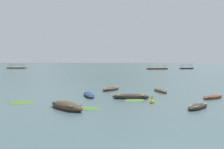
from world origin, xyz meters
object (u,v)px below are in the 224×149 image
(rowboat_2, at_px, (89,95))
(rowboat_0, at_px, (66,106))
(rowboat_5, at_px, (197,106))
(ferry_0, at_px, (17,68))
(rowboat_3, at_px, (111,89))
(rowboat_4, at_px, (130,97))
(ferry_2, at_px, (157,69))
(rowboat_1, at_px, (160,91))
(ferry_1, at_px, (186,68))
(rowboat_6, at_px, (212,97))
(mooring_buoy, at_px, (152,102))

(rowboat_2, bearing_deg, rowboat_0, -99.06)
(rowboat_5, bearing_deg, ferry_0, 118.61)
(rowboat_2, distance_m, ferry_0, 120.07)
(rowboat_3, distance_m, ferry_0, 116.41)
(rowboat_2, xyz_separation_m, ferry_0, (-52.77, 107.85, 0.29))
(rowboat_4, relative_size, ferry_2, 0.37)
(rowboat_4, xyz_separation_m, ferry_2, (21.57, 95.54, 0.24))
(rowboat_0, height_order, rowboat_1, rowboat_0)
(rowboat_5, relative_size, ferry_0, 0.29)
(rowboat_5, relative_size, ferry_1, 0.39)
(rowboat_4, relative_size, rowboat_6, 1.30)
(rowboat_1, xyz_separation_m, ferry_2, (17.24, 90.01, 0.30))
(rowboat_6, xyz_separation_m, ferry_0, (-66.19, 109.62, 0.31))
(rowboat_3, height_order, ferry_1, ferry_1)
(rowboat_5, xyz_separation_m, mooring_buoy, (-3.44, 2.41, -0.05))
(rowboat_3, distance_m, ferry_2, 91.47)
(rowboat_6, xyz_separation_m, ferry_1, (30.34, 101.97, 0.31))
(ferry_1, bearing_deg, rowboat_4, -110.98)
(rowboat_0, relative_size, mooring_buoy, 4.84)
(ferry_2, bearing_deg, rowboat_2, -105.62)
(rowboat_5, relative_size, ferry_2, 0.27)
(ferry_0, distance_m, ferry_1, 96.83)
(rowboat_2, xyz_separation_m, ferry_2, (26.22, 93.76, 0.29))
(rowboat_3, height_order, ferry_2, ferry_2)
(ferry_1, bearing_deg, rowboat_5, -107.54)
(rowboat_2, distance_m, ferry_1, 109.34)
(rowboat_2, distance_m, rowboat_4, 4.98)
(rowboat_3, bearing_deg, ferry_1, 66.48)
(rowboat_1, distance_m, mooring_buoy, 8.71)
(rowboat_5, bearing_deg, rowboat_4, 135.03)
(mooring_buoy, bearing_deg, rowboat_4, 122.42)
(rowboat_2, height_order, rowboat_4, rowboat_4)
(rowboat_5, bearing_deg, ferry_2, 80.78)
(rowboat_2, distance_m, ferry_2, 97.35)
(rowboat_0, distance_m, rowboat_5, 11.01)
(rowboat_2, bearing_deg, rowboat_6, -7.50)
(rowboat_1, xyz_separation_m, rowboat_4, (-4.33, -5.52, 0.06))
(ferry_2, bearing_deg, ferry_1, 20.20)
(rowboat_0, bearing_deg, mooring_buoy, 18.71)
(rowboat_1, relative_size, rowboat_2, 0.88)
(ferry_0, bearing_deg, rowboat_4, -62.36)
(rowboat_2, distance_m, rowboat_3, 5.96)
(rowboat_1, height_order, rowboat_2, rowboat_2)
(rowboat_4, distance_m, ferry_0, 123.76)
(ferry_1, bearing_deg, ferry_0, 175.47)
(rowboat_6, relative_size, ferry_1, 0.41)
(rowboat_0, height_order, rowboat_2, rowboat_0)
(rowboat_3, height_order, mooring_buoy, mooring_buoy)
(rowboat_4, height_order, mooring_buoy, mooring_buoy)
(rowboat_6, bearing_deg, rowboat_1, 128.88)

